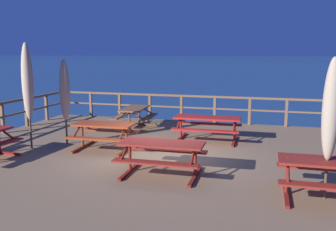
# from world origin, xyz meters

# --- Properties ---
(ground_plane) EXTENTS (600.00, 600.00, 0.00)m
(ground_plane) POSITION_xyz_m (0.00, 0.00, 0.00)
(ground_plane) COLOR navy
(wooden_deck) EXTENTS (12.56, 10.71, 0.61)m
(wooden_deck) POSITION_xyz_m (0.00, 0.00, 0.30)
(wooden_deck) COLOR #846647
(wooden_deck) RESTS_ON ground
(railing_waterside_far) EXTENTS (12.36, 0.10, 1.09)m
(railing_waterside_far) POSITION_xyz_m (-0.00, 5.20, 1.33)
(railing_waterside_far) COLOR brown
(railing_waterside_far) RESTS_ON wooden_deck
(picnic_table_back_left) EXTENTS (1.95, 1.44, 0.78)m
(picnic_table_back_left) POSITION_xyz_m (0.48, -1.39, 1.16)
(picnic_table_back_left) COLOR maroon
(picnic_table_back_left) RESTS_ON wooden_deck
(picnic_table_front_right) EXTENTS (1.51, 1.70, 0.78)m
(picnic_table_front_right) POSITION_xyz_m (-2.03, 3.39, 1.15)
(picnic_table_front_right) COLOR brown
(picnic_table_front_right) RESTS_ON wooden_deck
(picnic_table_front_left) EXTENTS (1.76, 1.42, 0.78)m
(picnic_table_front_left) POSITION_xyz_m (3.90, -1.89, 1.16)
(picnic_table_front_left) COLOR maroon
(picnic_table_front_left) RESTS_ON wooden_deck
(picnic_table_mid_right) EXTENTS (1.78, 1.46, 0.78)m
(picnic_table_mid_right) POSITION_xyz_m (-1.79, 0.30, 1.16)
(picnic_table_mid_right) COLOR #993819
(picnic_table_mid_right) RESTS_ON wooden_deck
(picnic_table_back_right) EXTENTS (2.12, 1.44, 0.78)m
(picnic_table_back_right) POSITION_xyz_m (0.91, 2.19, 1.17)
(picnic_table_back_right) COLOR maroon
(picnic_table_back_right) RESTS_ON wooden_deck
(patio_umbrella_short_front) EXTENTS (0.32, 0.32, 3.08)m
(patio_umbrella_short_front) POSITION_xyz_m (-3.85, -0.25, 2.56)
(patio_umbrella_short_front) COLOR #4C3828
(patio_umbrella_short_front) RESTS_ON wooden_deck
(patio_umbrella_short_mid) EXTENTS (0.32, 0.32, 2.59)m
(patio_umbrella_short_mid) POSITION_xyz_m (-3.19, 0.58, 2.25)
(patio_umbrella_short_mid) COLOR #4C3828
(patio_umbrella_short_mid) RESTS_ON wooden_deck
(patio_umbrella_tall_mid_left) EXTENTS (0.32, 0.32, 2.72)m
(patio_umbrella_tall_mid_left) POSITION_xyz_m (3.92, -1.87, 2.34)
(patio_umbrella_tall_mid_left) COLOR #4C3828
(patio_umbrella_tall_mid_left) RESTS_ON wooden_deck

